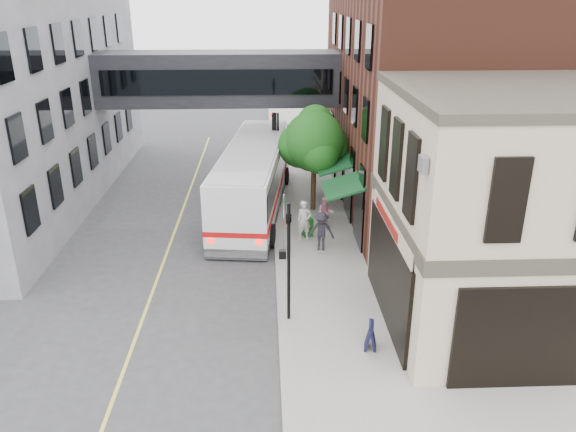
{
  "coord_description": "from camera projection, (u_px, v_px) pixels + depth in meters",
  "views": [
    {
      "loc": [
        -0.35,
        -15.62,
        11.29
      ],
      "look_at": [
        0.5,
        4.99,
        2.98
      ],
      "focal_mm": 35.0,
      "sensor_mm": 36.0,
      "label": 1
    }
  ],
  "objects": [
    {
      "name": "sandwich_board",
      "position": [
        371.0,
        335.0,
        18.64
      ],
      "size": [
        0.45,
        0.61,
        0.98
      ],
      "primitive_type": "cube",
      "rotation": [
        0.0,
        0.0,
        -0.2
      ],
      "color": "black",
      "rests_on": "sidewalk_main"
    },
    {
      "name": "corner_building",
      "position": [
        537.0,
        211.0,
        19.34
      ],
      "size": [
        10.19,
        8.12,
        8.45
      ],
      "color": "beige",
      "rests_on": "ground"
    },
    {
      "name": "brick_building",
      "position": [
        455.0,
        76.0,
        30.38
      ],
      "size": [
        13.76,
        18.0,
        14.0
      ],
      "color": "#4D2418",
      "rests_on": "ground"
    },
    {
      "name": "traffic_signal_near",
      "position": [
        288.0,
        248.0,
        19.47
      ],
      "size": [
        0.44,
        0.22,
        4.6
      ],
      "color": "black",
      "rests_on": "sidewalk_main"
    },
    {
      "name": "traffic_signal_far",
      "position": [
        276.0,
        135.0,
        33.23
      ],
      "size": [
        0.53,
        0.28,
        4.5
      ],
      "color": "black",
      "rests_on": "sidewalk_main"
    },
    {
      "name": "pedestrian_b",
      "position": [
        325.0,
        213.0,
        28.03
      ],
      "size": [
        0.89,
        0.75,
        1.65
      ],
      "primitive_type": "imported",
      "rotation": [
        0.0,
        0.0,
        -0.17
      ],
      "color": "pink",
      "rests_on": "sidewalk_main"
    },
    {
      "name": "lane_marking",
      "position": [
        173.0,
        236.0,
        27.79
      ],
      "size": [
        0.12,
        40.0,
        0.01
      ],
      "primitive_type": "cube",
      "color": "#D8CC4C",
      "rests_on": "ground"
    },
    {
      "name": "street_tree",
      "position": [
        314.0,
        141.0,
        29.59
      ],
      "size": [
        3.8,
        3.2,
        5.6
      ],
      "color": "#382619",
      "rests_on": "sidewalk_main"
    },
    {
      "name": "pedestrian_c",
      "position": [
        321.0,
        231.0,
        25.61
      ],
      "size": [
        1.29,
        0.88,
        1.85
      ],
      "primitive_type": "imported",
      "rotation": [
        0.0,
        0.0,
        -0.17
      ],
      "color": "black",
      "rests_on": "sidewalk_main"
    },
    {
      "name": "ground",
      "position": [
        279.0,
        355.0,
        18.71
      ],
      "size": [
        120.0,
        120.0,
        0.0
      ],
      "primitive_type": "plane",
      "color": "#38383A",
      "rests_on": "ground"
    },
    {
      "name": "skyway_bridge",
      "position": [
        219.0,
        78.0,
        32.85
      ],
      "size": [
        14.0,
        3.18,
        3.0
      ],
      "color": "black",
      "rests_on": "ground"
    },
    {
      "name": "street_sign_pole",
      "position": [
        284.0,
        221.0,
        24.49
      ],
      "size": [
        0.08,
        0.75,
        3.0
      ],
      "color": "gray",
      "rests_on": "sidewalk_main"
    },
    {
      "name": "newspaper_box",
      "position": [
        308.0,
        227.0,
        27.25
      ],
      "size": [
        0.57,
        0.55,
        0.91
      ],
      "primitive_type": "cube",
      "rotation": [
        0.0,
        0.0,
        0.39
      ],
      "color": "#135415",
      "rests_on": "sidewalk_main"
    },
    {
      "name": "bus",
      "position": [
        254.0,
        176.0,
        30.38
      ],
      "size": [
        4.37,
        13.33,
        3.52
      ],
      "color": "white",
      "rests_on": "ground"
    },
    {
      "name": "sidewalk_main",
      "position": [
        308.0,
        204.0,
        31.74
      ],
      "size": [
        4.0,
        60.0,
        0.15
      ],
      "primitive_type": "cube",
      "color": "gray",
      "rests_on": "ground"
    },
    {
      "name": "pedestrian_a",
      "position": [
        304.0,
        220.0,
        26.71
      ],
      "size": [
        0.78,
        0.59,
        1.93
      ],
      "primitive_type": "imported",
      "rotation": [
        0.0,
        0.0,
        0.2
      ],
      "color": "silver",
      "rests_on": "sidewalk_main"
    }
  ]
}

